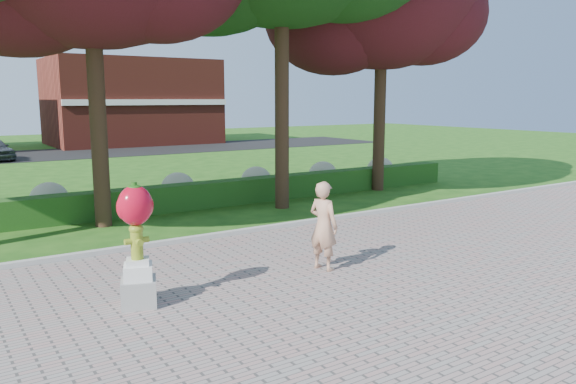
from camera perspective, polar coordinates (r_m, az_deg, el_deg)
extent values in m
plane|color=#1E4E13|center=(11.64, -0.45, -7.77)|extent=(100.00, 100.00, 0.00)
cube|color=gray|center=(8.76, 14.35, -13.90)|extent=(40.00, 14.00, 0.04)
cube|color=#ADADA5|center=(14.15, -7.09, -4.41)|extent=(40.00, 0.18, 0.15)
cube|color=#1A3F12|center=(17.68, -12.87, -0.71)|extent=(24.00, 0.70, 0.80)
ellipsoid|color=tan|center=(17.84, -23.08, -0.66)|extent=(1.10, 1.10, 0.99)
ellipsoid|color=tan|center=(18.94, -11.12, 0.48)|extent=(1.10, 1.10, 0.99)
ellipsoid|color=tan|center=(20.24, -3.25, 1.21)|extent=(1.10, 1.10, 0.99)
ellipsoid|color=tan|center=(21.89, 3.56, 1.83)|extent=(1.10, 1.10, 0.99)
ellipsoid|color=tan|center=(23.80, 9.36, 2.34)|extent=(1.10, 1.10, 0.99)
cube|color=black|center=(37.98, -24.10, 3.44)|extent=(50.00, 8.00, 0.02)
cube|color=maroon|center=(45.56, -15.59, 8.81)|extent=(12.00, 8.00, 6.40)
cylinder|color=black|center=(15.87, -18.77, 7.63)|extent=(0.44, 0.44, 6.16)
cylinder|color=black|center=(17.64, -0.63, 10.08)|extent=(0.44, 0.44, 7.28)
cylinder|color=black|center=(21.51, 9.29, 7.98)|extent=(0.44, 0.44, 5.88)
ellipsoid|color=black|center=(21.32, 4.67, 17.12)|extent=(5.04, 5.04, 4.03)
ellipsoid|color=black|center=(22.29, 13.60, 17.10)|extent=(4.62, 4.62, 3.70)
cube|color=gray|center=(9.80, -14.90, -9.81)|extent=(0.72, 0.72, 0.45)
cube|color=silver|center=(9.69, -14.99, -7.83)|extent=(0.58, 0.58, 0.25)
cube|color=silver|center=(9.64, -15.03, -6.84)|extent=(0.47, 0.47, 0.09)
cylinder|color=olive|center=(9.57, -15.11, -5.12)|extent=(0.20, 0.20, 0.51)
ellipsoid|color=olive|center=(9.51, -15.17, -3.63)|extent=(0.24, 0.24, 0.17)
cylinder|color=olive|center=(9.51, -15.95, -4.90)|extent=(0.11, 0.10, 0.10)
cylinder|color=olive|center=(9.60, -14.29, -4.70)|extent=(0.11, 0.10, 0.10)
cylinder|color=olive|center=(9.43, -14.86, -4.98)|extent=(0.11, 0.11, 0.11)
cylinder|color=olive|center=(9.49, -15.19, -3.20)|extent=(0.07, 0.07, 0.05)
ellipsoid|color=red|center=(9.43, -15.27, -1.31)|extent=(0.57, 0.51, 0.66)
ellipsoid|color=red|center=(9.38, -16.22, -1.52)|extent=(0.28, 0.28, 0.42)
ellipsoid|color=red|center=(9.48, -14.33, -1.32)|extent=(0.28, 0.28, 0.42)
cylinder|color=#205513|center=(9.37, -15.36, 0.66)|extent=(0.09, 0.09, 0.11)
ellipsoid|color=#205513|center=(9.38, -15.35, 0.49)|extent=(0.22, 0.22, 0.07)
imported|color=tan|center=(11.26, 3.63, -3.44)|extent=(0.59, 0.75, 1.80)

